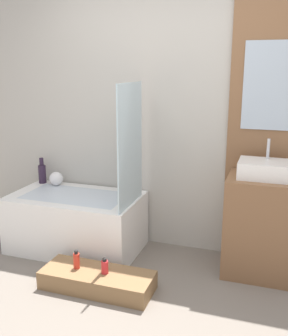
{
  "coord_description": "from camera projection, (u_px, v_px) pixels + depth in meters",
  "views": [
    {
      "loc": [
        0.83,
        -1.91,
        1.7
      ],
      "look_at": [
        -0.06,
        0.71,
        0.98
      ],
      "focal_mm": 42.0,
      "sensor_mm": 36.0,
      "label": 1
    }
  ],
  "objects": [
    {
      "name": "wall_tiled_back",
      "position": [
        181.0,
        112.0,
        3.56
      ],
      "size": [
        4.2,
        0.06,
        2.6
      ],
      "primitive_type": "cube",
      "color": "#B7B2A8",
      "rests_on": "ground_plane"
    },
    {
      "name": "wall_wood_accent",
      "position": [
        271.0,
        114.0,
        3.26
      ],
      "size": [
        0.7,
        0.04,
        2.6
      ],
      "color": "brown",
      "rests_on": "ground_plane"
    },
    {
      "name": "bathtub",
      "position": [
        76.0,
        222.0,
        3.73
      ],
      "size": [
        1.21,
        0.7,
        0.53
      ],
      "color": "white",
      "rests_on": "ground_plane"
    },
    {
      "name": "glass_shower_screen",
      "position": [
        130.0,
        146.0,
        3.3
      ],
      "size": [
        0.01,
        0.55,
        1.04
      ],
      "primitive_type": "cube",
      "color": "silver",
      "rests_on": "bathtub"
    },
    {
      "name": "wooden_step_bench",
      "position": [
        97.0,
        280.0,
        3.08
      ],
      "size": [
        0.89,
        0.34,
        0.15
      ],
      "primitive_type": "cube",
      "color": "olive",
      "rests_on": "ground_plane"
    },
    {
      "name": "vanity_cabinet",
      "position": [
        262.0,
        226.0,
        3.25
      ],
      "size": [
        0.59,
        0.48,
        0.84
      ],
      "primitive_type": "cube",
      "color": "brown",
      "rests_on": "ground_plane"
    },
    {
      "name": "sink",
      "position": [
        266.0,
        169.0,
        3.13
      ],
      "size": [
        0.43,
        0.32,
        0.3
      ],
      "color": "white",
      "rests_on": "vanity_cabinet"
    },
    {
      "name": "vase_tall_dark",
      "position": [
        42.0,
        173.0,
        4.04
      ],
      "size": [
        0.08,
        0.08,
        0.26
      ],
      "color": "#2D1E33",
      "rests_on": "bathtub"
    },
    {
      "name": "vase_round_light",
      "position": [
        56.0,
        179.0,
        3.96
      ],
      "size": [
        0.14,
        0.14,
        0.14
      ],
      "primitive_type": "sphere",
      "color": "white",
      "rests_on": "bathtub"
    },
    {
      "name": "bottle_soap_primary",
      "position": [
        77.0,
        260.0,
        3.1
      ],
      "size": [
        0.05,
        0.05,
        0.15
      ],
      "color": "red",
      "rests_on": "wooden_step_bench"
    },
    {
      "name": "bottle_soap_secondary",
      "position": [
        105.0,
        267.0,
        3.03
      ],
      "size": [
        0.05,
        0.05,
        0.12
      ],
      "color": "red",
      "rests_on": "wooden_step_bench"
    }
  ]
}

